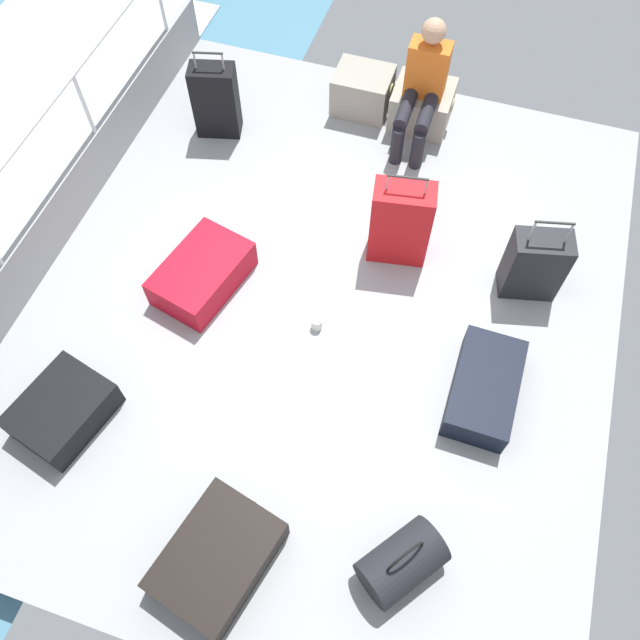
# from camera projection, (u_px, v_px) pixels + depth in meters

# --- Properties ---
(ground_plane) EXTENTS (4.40, 5.20, 0.06)m
(ground_plane) POSITION_uv_depth(u_px,v_px,m) (322.00, 301.00, 4.98)
(ground_plane) COLOR #939699
(gunwale_port) EXTENTS (0.06, 5.20, 0.45)m
(gunwale_port) POSITION_uv_depth(u_px,v_px,m) (62.00, 212.00, 5.10)
(gunwale_port) COLOR #939699
(gunwale_port) RESTS_ON ground_plane
(railing_port) EXTENTS (0.04, 4.20, 1.02)m
(railing_port) POSITION_uv_depth(u_px,v_px,m) (35.00, 162.00, 4.62)
(railing_port) COLOR silver
(railing_port) RESTS_ON ground_plane
(cargo_crate_0) EXTENTS (0.54, 0.43, 0.38)m
(cargo_crate_0) POSITION_uv_depth(u_px,v_px,m) (363.00, 91.00, 5.87)
(cargo_crate_0) COLOR gray
(cargo_crate_0) RESTS_ON ground_plane
(cargo_crate_1) EXTENTS (0.55, 0.48, 0.36)m
(cargo_crate_1) POSITION_uv_depth(u_px,v_px,m) (422.00, 105.00, 5.78)
(cargo_crate_1) COLOR #9E9989
(cargo_crate_1) RESTS_ON ground_plane
(passenger_seated) EXTENTS (0.34, 0.66, 1.06)m
(passenger_seated) POSITION_uv_depth(u_px,v_px,m) (423.00, 84.00, 5.38)
(passenger_seated) COLOR orange
(passenger_seated) RESTS_ON ground_plane
(suitcase_0) EXTENTS (0.49, 0.32, 0.86)m
(suitcase_0) POSITION_uv_depth(u_px,v_px,m) (400.00, 223.00, 4.87)
(suitcase_0) COLOR red
(suitcase_0) RESTS_ON ground_plane
(suitcase_1) EXTENTS (0.44, 0.79, 0.24)m
(suitcase_1) POSITION_uv_depth(u_px,v_px,m) (484.00, 388.00, 4.44)
(suitcase_1) COLOR black
(suitcase_1) RESTS_ON ground_plane
(suitcase_2) EXTENTS (0.64, 0.73, 0.24)m
(suitcase_2) POSITION_uv_depth(u_px,v_px,m) (63.00, 410.00, 4.35)
(suitcase_2) COLOR black
(suitcase_2) RESTS_ON ground_plane
(suitcase_3) EXTENTS (0.71, 0.86, 0.22)m
(suitcase_3) POSITION_uv_depth(u_px,v_px,m) (217.00, 558.00, 3.88)
(suitcase_3) COLOR black
(suitcase_3) RESTS_ON ground_plane
(suitcase_4) EXTENTS (0.43, 0.31, 0.82)m
(suitcase_4) POSITION_uv_depth(u_px,v_px,m) (216.00, 101.00, 5.60)
(suitcase_4) COLOR black
(suitcase_4) RESTS_ON ground_plane
(suitcase_5) EXTENTS (0.46, 0.33, 0.79)m
(suitcase_5) POSITION_uv_depth(u_px,v_px,m) (535.00, 265.00, 4.75)
(suitcase_5) COLOR black
(suitcase_5) RESTS_ON ground_plane
(suitcase_6) EXTENTS (0.66, 0.85, 0.26)m
(suitcase_6) POSITION_uv_depth(u_px,v_px,m) (202.00, 274.00, 4.91)
(suitcase_6) COLOR #B70C1E
(suitcase_6) RESTS_ON ground_plane
(duffel_bag) EXTENTS (0.55, 0.59, 0.46)m
(duffel_bag) POSITION_uv_depth(u_px,v_px,m) (402.00, 562.00, 3.82)
(duffel_bag) COLOR black
(duffel_bag) RESTS_ON ground_plane
(paper_cup) EXTENTS (0.08, 0.08, 0.10)m
(paper_cup) POSITION_uv_depth(u_px,v_px,m) (317.00, 324.00, 4.78)
(paper_cup) COLOR white
(paper_cup) RESTS_ON ground_plane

